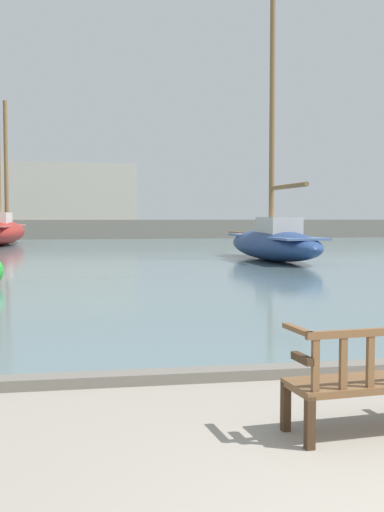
# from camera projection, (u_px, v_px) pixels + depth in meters

# --- Properties ---
(harbor_water) EXTENTS (100.00, 80.00, 0.08)m
(harbor_water) POSITION_uv_depth(u_px,v_px,m) (107.00, 241.00, 46.67)
(harbor_water) COLOR slate
(harbor_water) RESTS_ON ground
(quay_edge_kerb) EXTENTS (40.00, 0.30, 0.12)m
(quay_edge_kerb) POSITION_uv_depth(u_px,v_px,m) (277.00, 371.00, 7.24)
(quay_edge_kerb) COLOR slate
(quay_edge_kerb) RESTS_ON ground
(park_bench) EXTENTS (1.64, 0.67, 0.92)m
(park_bench) POSITION_uv_depth(u_px,v_px,m) (383.00, 377.00, 5.34)
(park_bench) COLOR #3D2A19
(park_bench) RESTS_ON ground
(sailboat_far_port) EXTENTS (2.60, 10.14, 10.31)m
(sailboat_far_port) POSITION_uv_depth(u_px,v_px,m) (273.00, 241.00, 25.52)
(sailboat_far_port) COLOR navy
(sailboat_far_port) RESTS_ON harbor_water
(far_breakwater) EXTENTS (50.30, 2.40, 6.09)m
(far_breakwater) POSITION_uv_depth(u_px,v_px,m) (78.00, 214.00, 51.27)
(far_breakwater) COLOR slate
(far_breakwater) RESTS_ON ground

